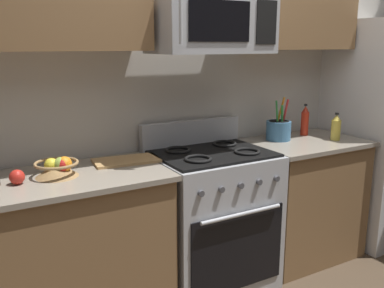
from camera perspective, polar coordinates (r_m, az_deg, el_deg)
wall_back at (r=2.99m, az=-1.08°, el=7.46°), size 8.00×0.10×2.60m
counter_left at (r=2.56m, az=-15.61°, el=-13.85°), size 1.06×0.62×0.91m
range_oven at (r=2.88m, az=2.63°, el=-9.85°), size 0.76×0.66×1.09m
counter_right at (r=3.36m, az=14.68°, el=-7.11°), size 0.86×0.62×0.91m
refrigerator at (r=3.88m, az=24.46°, el=1.58°), size 0.83×0.73×1.79m
microwave at (r=2.67m, az=2.61°, el=16.05°), size 0.74×0.44×0.37m
utensil_crock at (r=3.20m, az=11.62°, el=1.92°), size 0.18×0.18×0.32m
fruit_basket at (r=2.37m, az=-17.69°, el=-3.03°), size 0.23×0.23×0.11m
apple_loose at (r=2.32m, az=-22.59°, el=-4.15°), size 0.08×0.08×0.08m
cutting_board at (r=2.59m, az=-8.84°, el=-2.21°), size 0.41×0.25×0.02m
bottle_hot_sauce at (r=3.42m, az=15.02°, el=3.05°), size 0.06×0.06×0.24m
bottle_oil at (r=3.31m, az=18.89°, el=2.12°), size 0.07×0.07×0.21m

